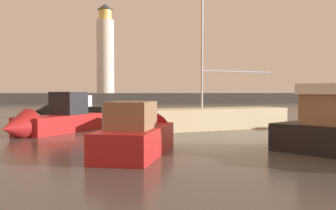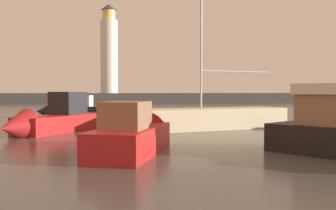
{
  "view_description": "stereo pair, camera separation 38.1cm",
  "coord_description": "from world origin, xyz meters",
  "views": [
    {
      "loc": [
        -4.65,
        -2.74,
        2.22
      ],
      "look_at": [
        -0.93,
        22.9,
        1.3
      ],
      "focal_mm": 40.64,
      "sensor_mm": 36.0,
      "label": 1
    },
    {
      "loc": [
        -4.27,
        -2.79,
        2.22
      ],
      "look_at": [
        -0.93,
        22.9,
        1.3
      ],
      "focal_mm": 40.64,
      "sensor_mm": 36.0,
      "label": 2
    }
  ],
  "objects": [
    {
      "name": "lighthouse",
      "position": [
        -6.06,
        70.69,
        9.93
      ],
      "size": [
        3.27,
        3.27,
        16.89
      ],
      "color": "silver",
      "rests_on": "breakwater"
    },
    {
      "name": "sailboat_moored",
      "position": [
        1.4,
        19.4,
        0.66
      ],
      "size": [
        9.23,
        4.7,
        13.58
      ],
      "color": "beige",
      "rests_on": "ground_plane"
    },
    {
      "name": "breakwater",
      "position": [
        0.0,
        70.69,
        0.96
      ],
      "size": [
        80.23,
        4.15,
        1.93
      ],
      "primitive_type": "cube",
      "color": "#423F3D",
      "rests_on": "ground_plane"
    },
    {
      "name": "ground_plane",
      "position": [
        0.0,
        35.34,
        0.0
      ],
      "size": [
        220.0,
        220.0,
        0.0
      ],
      "primitive_type": "plane",
      "color": "#4C4742"
    },
    {
      "name": "motorboat_0",
      "position": [
        -7.94,
        18.04,
        0.68
      ],
      "size": [
        5.06,
        6.63,
        2.56
      ],
      "color": "#B21E1E",
      "rests_on": "ground_plane"
    },
    {
      "name": "motorboat_1",
      "position": [
        -3.59,
        11.34,
        0.63
      ],
      "size": [
        3.67,
        6.34,
        2.22
      ],
      "color": "#B21E1E",
      "rests_on": "ground_plane"
    },
    {
      "name": "motorboat_4",
      "position": [
        -8.47,
        30.15,
        0.64
      ],
      "size": [
        6.27,
        3.03,
        2.15
      ],
      "color": "black",
      "rests_on": "ground_plane"
    }
  ]
}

